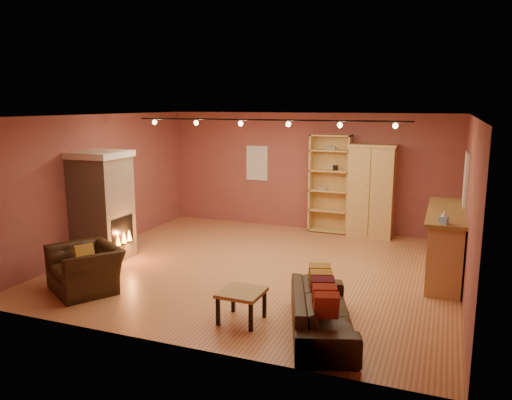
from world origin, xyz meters
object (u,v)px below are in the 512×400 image
at_px(armoire, 371,191).
at_px(armchair, 85,261).
at_px(bookcase, 330,183).
at_px(loveseat, 322,305).
at_px(fireplace, 102,206).
at_px(bar_counter, 445,243).
at_px(coffee_table, 242,295).

distance_m(armoire, armchair, 6.39).
distance_m(bookcase, loveseat, 5.55).
distance_m(fireplace, bar_counter, 6.40).
relative_size(fireplace, bar_counter, 0.85).
distance_m(bookcase, bar_counter, 3.58).
height_order(fireplace, bookcase, bookcase).
bearing_deg(armoire, bookcase, 171.45).
height_order(fireplace, armoire, armoire).
xyz_separation_m(armchair, coffee_table, (2.83, -0.18, -0.11)).
distance_m(fireplace, loveseat, 5.08).
relative_size(fireplace, armoire, 1.00).
relative_size(bar_counter, loveseat, 1.22).
relative_size(armoire, armchair, 1.59).
height_order(armoire, coffee_table, armoire).
xyz_separation_m(armoire, bar_counter, (1.63, -2.23, -0.46)).
height_order(bar_counter, armchair, bar_counter).
relative_size(bookcase, bar_counter, 0.93).
xyz_separation_m(bar_counter, loveseat, (-1.48, -2.99, -0.20)).
bearing_deg(coffee_table, armoire, 79.42).
bearing_deg(bar_counter, fireplace, -167.82).
bearing_deg(loveseat, fireplace, 52.66).
distance_m(bar_counter, coffee_table, 4.01).
bearing_deg(loveseat, coffee_table, 73.70).
height_order(fireplace, loveseat, fireplace).
height_order(bookcase, loveseat, bookcase).
distance_m(bookcase, coffee_table, 5.47).
bearing_deg(armoire, coffee_table, -100.58).
relative_size(bar_counter, armchair, 1.87).
xyz_separation_m(bookcase, armchair, (-2.83, -5.24, -0.68)).
height_order(bookcase, armoire, bookcase).
relative_size(bar_counter, coffee_table, 4.12).
relative_size(armoire, loveseat, 1.03).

